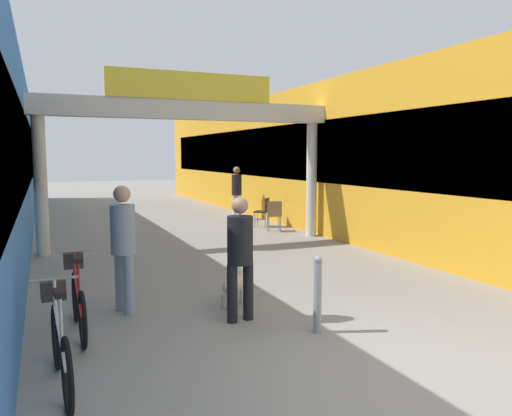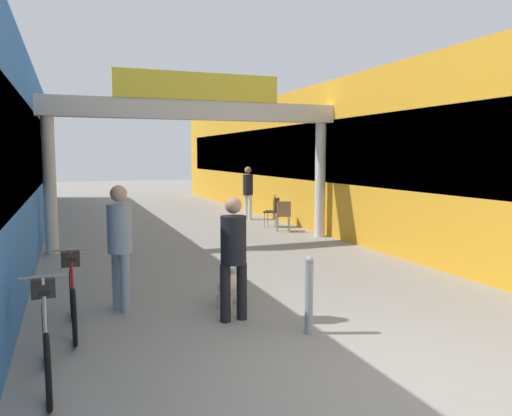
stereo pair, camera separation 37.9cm
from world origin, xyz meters
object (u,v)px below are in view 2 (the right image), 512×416
at_px(pedestrian_with_dog, 233,251).
at_px(bollard_post_metal, 309,294).
at_px(dog_on_leash, 231,283).
at_px(bicycle_red_second, 72,295).
at_px(pedestrian_carrying_crate, 248,189).
at_px(cafe_chair_wood_nearer, 283,213).
at_px(bicycle_silver_nearest, 46,337).
at_px(cafe_chair_black_farther, 274,209).
at_px(pedestrian_companion, 120,239).

height_order(pedestrian_with_dog, bollard_post_metal, pedestrian_with_dog).
height_order(dog_on_leash, bicycle_red_second, bicycle_red_second).
bearing_deg(bollard_post_metal, pedestrian_carrying_crate, 74.24).
relative_size(dog_on_leash, bollard_post_metal, 0.70).
bearing_deg(cafe_chair_wood_nearer, bollard_post_metal, -111.52).
distance_m(pedestrian_with_dog, bicycle_silver_nearest, 2.53).
xyz_separation_m(pedestrian_carrying_crate, bollard_post_metal, (-2.98, -10.54, -0.55)).
height_order(pedestrian_carrying_crate, bicycle_silver_nearest, pedestrian_carrying_crate).
distance_m(bollard_post_metal, cafe_chair_wood_nearer, 8.14).
relative_size(bicycle_silver_nearest, cafe_chair_black_farther, 1.90).
xyz_separation_m(dog_on_leash, cafe_chair_wood_nearer, (3.52, 6.07, 0.22)).
bearing_deg(pedestrian_with_dog, pedestrian_companion, 143.59).
distance_m(pedestrian_with_dog, cafe_chair_black_farther, 8.70).
bearing_deg(bicycle_silver_nearest, cafe_chair_wood_nearer, 52.70).
bearing_deg(pedestrian_companion, bollard_post_metal, -40.75).
bearing_deg(dog_on_leash, pedestrian_with_dog, -104.47).
distance_m(pedestrian_carrying_crate, dog_on_leash, 9.72).
bearing_deg(cafe_chair_wood_nearer, dog_on_leash, -120.09).
relative_size(pedestrian_carrying_crate, cafe_chair_black_farther, 2.02).
relative_size(dog_on_leash, bicycle_red_second, 0.40).
distance_m(pedestrian_companion, bicycle_red_second, 1.04).
xyz_separation_m(pedestrian_carrying_crate, bicycle_silver_nearest, (-5.95, -10.79, -0.60)).
xyz_separation_m(dog_on_leash, cafe_chair_black_farther, (3.64, 7.08, 0.22)).
bearing_deg(bollard_post_metal, bicycle_red_second, 155.82).
bearing_deg(pedestrian_with_dog, bicycle_red_second, 167.74).
bearing_deg(dog_on_leash, bicycle_silver_nearest, -144.33).
distance_m(bicycle_silver_nearest, cafe_chair_wood_nearer, 9.83).
bearing_deg(pedestrian_carrying_crate, pedestrian_with_dog, -110.73).
relative_size(dog_on_leash, cafe_chair_black_farther, 0.77).
xyz_separation_m(bollard_post_metal, cafe_chair_black_farther, (3.11, 8.58, 0.05)).
xyz_separation_m(pedestrian_with_dog, pedestrian_companion, (-1.35, 1.00, 0.08)).
relative_size(pedestrian_with_dog, bicycle_silver_nearest, 0.98).
bearing_deg(pedestrian_with_dog, bicycle_silver_nearest, -155.34).
relative_size(bollard_post_metal, cafe_chair_black_farther, 1.09).
bearing_deg(bicycle_red_second, pedestrian_with_dog, -12.26).
height_order(bicycle_silver_nearest, cafe_chair_black_farther, bicycle_silver_nearest).
distance_m(bicycle_silver_nearest, cafe_chair_black_farther, 10.73).
bearing_deg(cafe_chair_wood_nearer, cafe_chair_black_farther, 82.89).
height_order(pedestrian_with_dog, bicycle_red_second, pedestrian_with_dog).
distance_m(pedestrian_companion, bicycle_silver_nearest, 2.30).
bearing_deg(pedestrian_companion, cafe_chair_wood_nearer, 48.90).
bearing_deg(bicycle_red_second, bollard_post_metal, -24.18).
height_order(pedestrian_companion, bicycle_silver_nearest, pedestrian_companion).
relative_size(pedestrian_carrying_crate, bicycle_red_second, 1.06).
xyz_separation_m(bicycle_silver_nearest, bollard_post_metal, (2.97, 0.25, 0.06)).
bearing_deg(cafe_chair_wood_nearer, pedestrian_carrying_crate, 90.18).
height_order(bicycle_red_second, cafe_chair_wood_nearer, bicycle_red_second).
xyz_separation_m(bicycle_silver_nearest, cafe_chair_wood_nearer, (5.96, 7.82, 0.10)).
bearing_deg(bollard_post_metal, bicycle_silver_nearest, -175.18).
height_order(bicycle_silver_nearest, bicycle_red_second, same).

